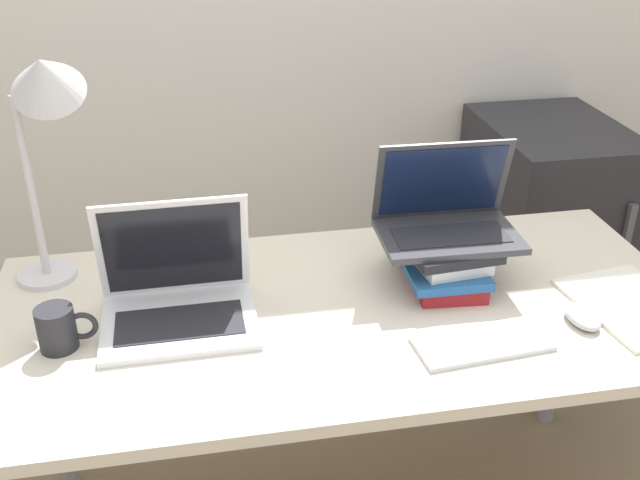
{
  "coord_description": "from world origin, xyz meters",
  "views": [
    {
      "loc": [
        -0.32,
        -1.03,
        1.67
      ],
      "look_at": [
        -0.06,
        0.38,
        0.91
      ],
      "focal_mm": 42.0,
      "sensor_mm": 36.0,
      "label": 1
    }
  ],
  "objects_px": {
    "laptop_left": "(178,297)",
    "mug": "(58,328)",
    "book_stack": "(443,259)",
    "desk_lamp": "(44,105)",
    "mouse": "(583,317)",
    "notepad": "(633,306)",
    "mini_fridge": "(541,234)",
    "wireless_keyboard": "(482,343)",
    "laptop_on_books": "(446,217)"
  },
  "relations": [
    {
      "from": "laptop_left",
      "to": "mug",
      "type": "bearing_deg",
      "value": -164.0
    },
    {
      "from": "book_stack",
      "to": "desk_lamp",
      "type": "bearing_deg",
      "value": 170.21
    },
    {
      "from": "mouse",
      "to": "notepad",
      "type": "height_order",
      "value": "mouse"
    },
    {
      "from": "notepad",
      "to": "mini_fridge",
      "type": "xyz_separation_m",
      "value": [
        0.27,
        0.95,
        -0.32
      ]
    },
    {
      "from": "mini_fridge",
      "to": "laptop_left",
      "type": "bearing_deg",
      "value": -148.23
    },
    {
      "from": "book_stack",
      "to": "mug",
      "type": "bearing_deg",
      "value": -172.16
    },
    {
      "from": "book_stack",
      "to": "wireless_keyboard",
      "type": "relative_size",
      "value": 0.93
    },
    {
      "from": "wireless_keyboard",
      "to": "mouse",
      "type": "height_order",
      "value": "mouse"
    },
    {
      "from": "laptop_left",
      "to": "mini_fridge",
      "type": "xyz_separation_m",
      "value": [
        1.29,
        0.8,
        -0.37
      ]
    },
    {
      "from": "book_stack",
      "to": "mouse",
      "type": "distance_m",
      "value": 0.34
    },
    {
      "from": "mug",
      "to": "desk_lamp",
      "type": "distance_m",
      "value": 0.48
    },
    {
      "from": "laptop_left",
      "to": "mini_fridge",
      "type": "height_order",
      "value": "laptop_left"
    },
    {
      "from": "laptop_left",
      "to": "mouse",
      "type": "height_order",
      "value": "laptop_left"
    },
    {
      "from": "laptop_left",
      "to": "mini_fridge",
      "type": "relative_size",
      "value": 0.41
    },
    {
      "from": "wireless_keyboard",
      "to": "mouse",
      "type": "relative_size",
      "value": 2.71
    },
    {
      "from": "mouse",
      "to": "mini_fridge",
      "type": "relative_size",
      "value": 0.13
    },
    {
      "from": "laptop_left",
      "to": "desk_lamp",
      "type": "bearing_deg",
      "value": 140.78
    },
    {
      "from": "book_stack",
      "to": "desk_lamp",
      "type": "height_order",
      "value": "desk_lamp"
    },
    {
      "from": "laptop_on_books",
      "to": "wireless_keyboard",
      "type": "distance_m",
      "value": 0.33
    },
    {
      "from": "desk_lamp",
      "to": "mouse",
      "type": "bearing_deg",
      "value": -18.96
    },
    {
      "from": "laptop_on_books",
      "to": "mouse",
      "type": "bearing_deg",
      "value": -46.54
    },
    {
      "from": "mouse",
      "to": "book_stack",
      "type": "bearing_deg",
      "value": 136.44
    },
    {
      "from": "wireless_keyboard",
      "to": "mouse",
      "type": "bearing_deg",
      "value": 9.6
    },
    {
      "from": "book_stack",
      "to": "laptop_on_books",
      "type": "height_order",
      "value": "laptop_on_books"
    },
    {
      "from": "book_stack",
      "to": "mini_fridge",
      "type": "xyz_separation_m",
      "value": [
        0.66,
        0.75,
        -0.37
      ]
    },
    {
      "from": "book_stack",
      "to": "mouse",
      "type": "bearing_deg",
      "value": -43.56
    },
    {
      "from": "notepad",
      "to": "mini_fridge",
      "type": "bearing_deg",
      "value": 74.27
    },
    {
      "from": "mug",
      "to": "mini_fridge",
      "type": "bearing_deg",
      "value": 29.51
    },
    {
      "from": "mini_fridge",
      "to": "mug",
      "type": "bearing_deg",
      "value": -150.49
    },
    {
      "from": "laptop_on_books",
      "to": "mug",
      "type": "distance_m",
      "value": 0.9
    },
    {
      "from": "wireless_keyboard",
      "to": "mug",
      "type": "relative_size",
      "value": 2.38
    },
    {
      "from": "laptop_left",
      "to": "mini_fridge",
      "type": "distance_m",
      "value": 1.57
    },
    {
      "from": "book_stack",
      "to": "mini_fridge",
      "type": "distance_m",
      "value": 1.07
    },
    {
      "from": "laptop_on_books",
      "to": "notepad",
      "type": "xyz_separation_m",
      "value": [
        0.39,
        -0.22,
        -0.16
      ]
    },
    {
      "from": "laptop_on_books",
      "to": "mini_fridge",
      "type": "height_order",
      "value": "laptop_on_books"
    },
    {
      "from": "laptop_on_books",
      "to": "mouse",
      "type": "height_order",
      "value": "laptop_on_books"
    },
    {
      "from": "laptop_left",
      "to": "book_stack",
      "type": "height_order",
      "value": "laptop_left"
    },
    {
      "from": "laptop_on_books",
      "to": "wireless_keyboard",
      "type": "xyz_separation_m",
      "value": [
        -0.01,
        -0.3,
        -0.15
      ]
    },
    {
      "from": "mini_fridge",
      "to": "book_stack",
      "type": "bearing_deg",
      "value": -131.37
    },
    {
      "from": "mini_fridge",
      "to": "mouse",
      "type": "bearing_deg",
      "value": -112.73
    },
    {
      "from": "laptop_on_books",
      "to": "mouse",
      "type": "relative_size",
      "value": 3.03
    },
    {
      "from": "wireless_keyboard",
      "to": "notepad",
      "type": "relative_size",
      "value": 0.88
    },
    {
      "from": "desk_lamp",
      "to": "mini_fridge",
      "type": "relative_size",
      "value": 0.72
    },
    {
      "from": "laptop_left",
      "to": "book_stack",
      "type": "bearing_deg",
      "value": 4.54
    },
    {
      "from": "notepad",
      "to": "laptop_left",
      "type": "bearing_deg",
      "value": 171.64
    },
    {
      "from": "book_stack",
      "to": "mouse",
      "type": "xyz_separation_m",
      "value": [
        0.25,
        -0.24,
        -0.04
      ]
    },
    {
      "from": "mouse",
      "to": "laptop_left",
      "type": "bearing_deg",
      "value": 168.1
    },
    {
      "from": "laptop_left",
      "to": "laptop_on_books",
      "type": "height_order",
      "value": "laptop_on_books"
    },
    {
      "from": "notepad",
      "to": "mug",
      "type": "xyz_separation_m",
      "value": [
        -1.27,
        0.08,
        0.04
      ]
    },
    {
      "from": "notepad",
      "to": "mug",
      "type": "relative_size",
      "value": 2.71
    }
  ]
}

